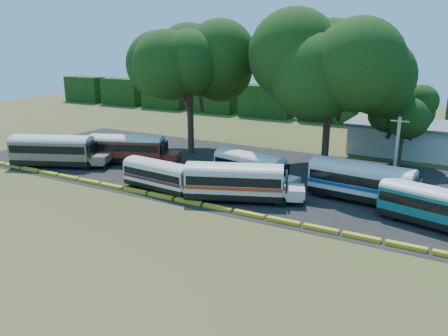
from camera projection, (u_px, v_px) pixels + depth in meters
The scene contains 16 objects.
ground at pixel (168, 204), 38.36m from camera, with size 160.00×160.00×0.00m, color #3B511B.
asphalt_strip at pixel (240, 172), 47.95m from camera, with size 64.00×24.00×0.02m, color black.
curb at pixel (174, 199), 39.16m from camera, with size 53.70×0.45×0.30m.
terminal_building at pixel (427, 140), 54.49m from camera, with size 19.00×9.00×4.00m.
treeline_backdrop at pixel (328, 106), 77.80m from camera, with size 130.00×4.00×6.00m.
bus_beige at pixel (55, 149), 49.47m from camera, with size 11.32×6.95×3.67m.
bus_red at pixel (129, 147), 50.83m from camera, with size 10.63×6.24×3.43m.
bus_cream_west at pixel (160, 174), 41.36m from camera, with size 9.08×2.97×2.93m.
bus_cream_east at pixel (251, 166), 43.99m from camera, with size 9.56×4.08×3.06m.
bus_white_red at pixel (237, 180), 38.56m from camera, with size 10.73×6.33×3.46m.
bus_white_blue at pixel (363, 180), 38.36m from camera, with size 11.07×3.71×3.57m.
bus_teal at pixel (436, 205), 32.97m from camera, with size 9.88×4.71×3.16m.
tree_west at pixel (189, 60), 53.35m from camera, with size 11.94×11.94×16.11m.
tree_center at pixel (331, 64), 46.88m from camera, with size 12.85×12.85×16.26m.
tree_east at pixel (403, 108), 48.67m from camera, with size 6.25×6.25×9.08m.
utility_pole at pixel (396, 156), 39.70m from camera, with size 1.60×0.30×7.29m.
Camera 1 is at (21.98, -28.99, 13.50)m, focal length 35.00 mm.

